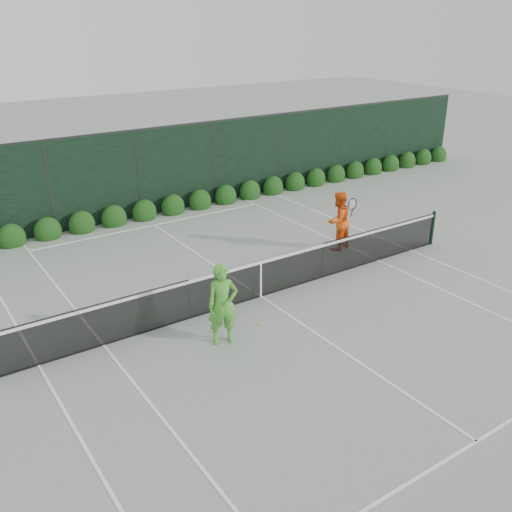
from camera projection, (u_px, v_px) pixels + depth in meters
ground at (261, 297)px, 14.41m from camera, size 80.00×80.00×0.00m
tennis_net at (260, 278)px, 14.19m from camera, size 12.90×0.10×1.07m
player_woman at (223, 305)px, 12.09m from camera, size 0.76×0.61×1.81m
player_man at (338, 221)px, 17.02m from camera, size 0.99×0.82×1.79m
court_lines at (261, 296)px, 14.41m from camera, size 11.03×23.83×0.01m
windscreen_fence at (335, 281)px, 11.75m from camera, size 32.00×21.07×3.06m
hedge_row at (144, 213)px, 19.78m from camera, size 31.66×0.65×0.94m
tennis_balls at (230, 309)px, 13.76m from camera, size 3.65×1.99×0.07m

